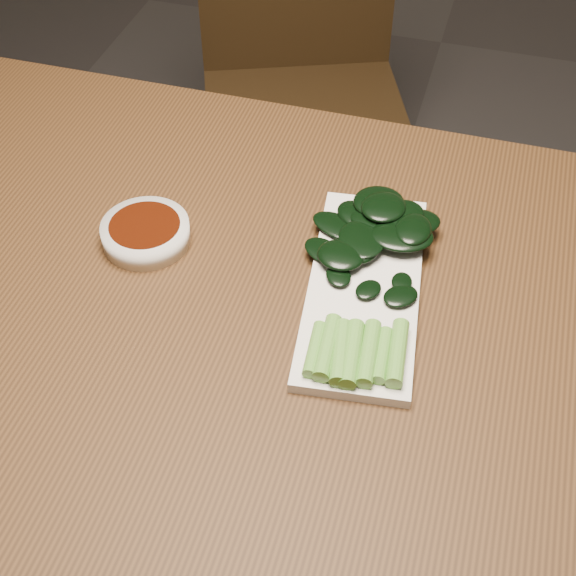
% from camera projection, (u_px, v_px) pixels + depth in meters
% --- Properties ---
extents(ground, '(6.00, 6.00, 0.00)m').
position_uv_depth(ground, '(277.00, 570.00, 1.50)').
color(ground, '#2F2D2D').
rests_on(ground, ground).
extents(table, '(1.40, 0.80, 0.75)m').
position_uv_depth(table, '(271.00, 338.00, 1.01)').
color(table, '#402712').
rests_on(table, ground).
extents(chair_far, '(0.57, 0.57, 0.89)m').
position_uv_depth(chair_far, '(302.00, 77.00, 1.77)').
color(chair_far, black).
rests_on(chair_far, ground).
extents(sauce_bowl, '(0.11, 0.11, 0.03)m').
position_uv_depth(sauce_bowl, '(146.00, 233.00, 1.02)').
color(sauce_bowl, white).
rests_on(sauce_bowl, table).
extents(serving_plate, '(0.17, 0.34, 0.01)m').
position_uv_depth(serving_plate, '(364.00, 288.00, 0.96)').
color(serving_plate, white).
rests_on(serving_plate, table).
extents(gai_lan, '(0.18, 0.33, 0.03)m').
position_uv_depth(gai_lan, '(374.00, 257.00, 0.97)').
color(gai_lan, '#60A338').
rests_on(gai_lan, serving_plate).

